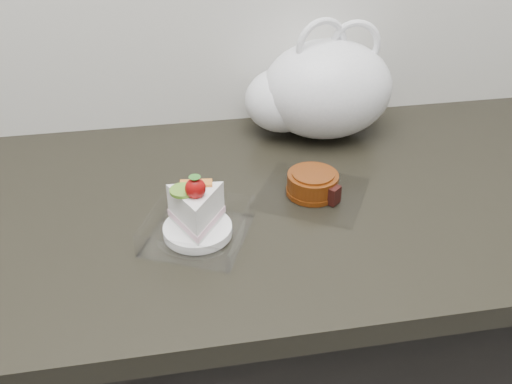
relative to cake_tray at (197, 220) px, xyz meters
name	(u,v)px	position (x,y,z in m)	size (l,w,h in m)	color
counter	(216,374)	(0.02, 0.09, -0.48)	(2.04, 0.64, 0.90)	black
cake_tray	(197,220)	(0.00, 0.00, 0.00)	(0.19, 0.19, 0.12)	white
mooncake_wrap	(313,186)	(0.21, 0.08, -0.01)	(0.24, 0.23, 0.04)	white
plastic_bag	(318,91)	(0.27, 0.30, 0.07)	(0.31, 0.22, 0.24)	white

